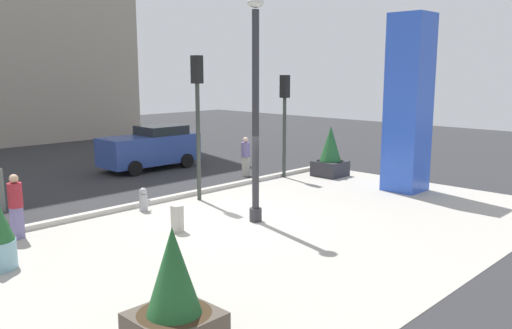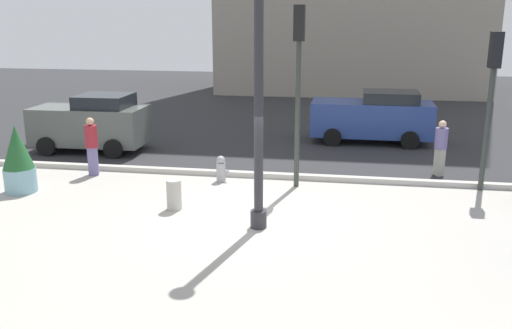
# 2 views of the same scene
# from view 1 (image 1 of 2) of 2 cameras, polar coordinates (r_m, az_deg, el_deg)

# --- Properties ---
(ground_plane) EXTENTS (60.00, 60.00, 0.00)m
(ground_plane) POSITION_cam_1_polar(r_m,az_deg,el_deg) (18.64, -11.48, -3.49)
(ground_plane) COLOR #2D2D30
(plaza_pavement) EXTENTS (18.00, 10.00, 0.02)m
(plaza_pavement) POSITION_cam_1_polar(r_m,az_deg,el_deg) (14.25, 2.44, -7.52)
(plaza_pavement) COLOR #ADA89E
(plaza_pavement) RESTS_ON ground_plane
(curb_strip) EXTENTS (18.00, 0.24, 0.16)m
(curb_strip) POSITION_cam_1_polar(r_m,az_deg,el_deg) (17.92, -9.89, -3.72)
(curb_strip) COLOR #B7B2A8
(curb_strip) RESTS_ON ground_plane
(lamp_post) EXTENTS (0.44, 0.44, 6.28)m
(lamp_post) POSITION_cam_1_polar(r_m,az_deg,el_deg) (14.81, -0.05, 5.24)
(lamp_post) COLOR #2D2D33
(lamp_post) RESTS_ON ground_plane
(art_pillar_blue) EXTENTS (1.30, 1.30, 6.30)m
(art_pillar_blue) POSITION_cam_1_polar(r_m,az_deg,el_deg) (19.64, 16.18, 6.30)
(art_pillar_blue) COLOR blue
(art_pillar_blue) RESTS_ON ground_plane
(potted_plant_mid_plaza) EXTENTS (1.19, 1.19, 2.09)m
(potted_plant_mid_plaza) POSITION_cam_1_polar(r_m,az_deg,el_deg) (21.99, 8.05, 1.07)
(potted_plant_mid_plaza) COLOR #2D2D33
(potted_plant_mid_plaza) RESTS_ON ground_plane
(potted_plant_curbside) EXTENTS (1.26, 1.26, 1.94)m
(potted_plant_curbside) POSITION_cam_1_polar(r_m,az_deg,el_deg) (8.64, -8.89, -13.92)
(potted_plant_curbside) COLOR #4C4238
(potted_plant_curbside) RESTS_ON ground_plane
(fire_hydrant) EXTENTS (0.36, 0.26, 0.75)m
(fire_hydrant) POSITION_cam_1_polar(r_m,az_deg,el_deg) (16.75, -12.09, -3.75)
(fire_hydrant) COLOR #99999E
(fire_hydrant) RESTS_ON ground_plane
(concrete_bollard) EXTENTS (0.36, 0.36, 0.75)m
(concrete_bollard) POSITION_cam_1_polar(r_m,az_deg,el_deg) (14.46, -8.52, -5.81)
(concrete_bollard) COLOR #B2ADA3
(concrete_bollard) RESTS_ON ground_plane
(traffic_light_far_side) EXTENTS (0.28, 0.42, 4.16)m
(traffic_light_far_side) POSITION_cam_1_polar(r_m,az_deg,el_deg) (21.31, 3.10, 6.04)
(traffic_light_far_side) COLOR #333833
(traffic_light_far_side) RESTS_ON ground_plane
(traffic_light_corner) EXTENTS (0.28, 0.42, 4.81)m
(traffic_light_corner) POSITION_cam_1_polar(r_m,az_deg,el_deg) (17.49, -6.36, 6.49)
(traffic_light_corner) COLOR #333833
(traffic_light_corner) RESTS_ON ground_plane
(car_curb_east) EXTENTS (4.40, 2.07, 1.91)m
(car_curb_east) POSITION_cam_1_polar(r_m,az_deg,el_deg) (23.86, -11.31, 1.81)
(car_curb_east) COLOR #2D4793
(car_curb_east) RESTS_ON ground_plane
(pedestrian_crossing) EXTENTS (0.48, 0.48, 1.63)m
(pedestrian_crossing) POSITION_cam_1_polar(r_m,az_deg,el_deg) (21.78, -1.13, 1.09)
(pedestrian_crossing) COLOR #B2AD9E
(pedestrian_crossing) RESTS_ON ground_plane
(pedestrian_on_sidewalk) EXTENTS (0.46, 0.46, 1.72)m
(pedestrian_on_sidewalk) POSITION_cam_1_polar(r_m,az_deg,el_deg) (14.90, -24.58, -3.83)
(pedestrian_on_sidewalk) COLOR slate
(pedestrian_on_sidewalk) RESTS_ON ground_plane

